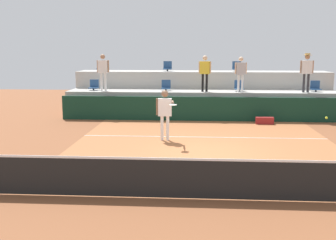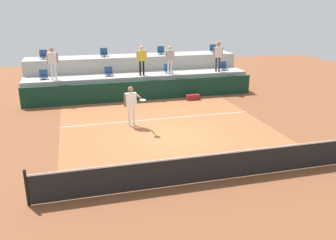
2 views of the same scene
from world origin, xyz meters
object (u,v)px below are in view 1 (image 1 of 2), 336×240
object	(u,v)px
tennis_player	(165,110)
tennis_ball	(326,118)
stadium_chair_upper_far_left	(101,67)
stadium_chair_upper_right	(237,67)
stadium_chair_upper_far_right	(307,67)
stadium_chair_upper_left	(168,67)
spectator_in_grey	(241,71)
equipment_bag	(265,121)
spectator_with_hat	(307,68)
spectator_in_white	(205,70)
stadium_chair_lower_right	(239,87)
stadium_chair_lower_left	(166,86)
stadium_chair_lower_far_left	(94,86)
spectator_leaning_on_rail	(103,69)
stadium_chair_lower_far_right	(315,87)

from	to	relation	value
tennis_player	tennis_ball	xyz separation A→B (m)	(4.57, -3.22, 0.30)
tennis_ball	stadium_chair_upper_far_left	bearing A→B (deg)	129.01
stadium_chair_upper_right	stadium_chair_upper_far_right	distance (m)	3.57
stadium_chair_upper_left	spectator_in_grey	world-z (taller)	spectator_in_grey
stadium_chair_upper_far_right	equipment_bag	bearing A→B (deg)	-125.70
stadium_chair_upper_far_left	spectator_with_hat	world-z (taller)	spectator_with_hat
stadium_chair_upper_right	tennis_player	bearing A→B (deg)	-113.64
stadium_chair_upper_right	spectator_in_white	size ratio (longest dim) A/B	0.31
stadium_chair_lower_right	spectator_with_hat	size ratio (longest dim) A/B	0.29
stadium_chair_lower_left	stadium_chair_upper_far_right	size ratio (longest dim) A/B	1.00
stadium_chair_lower_right	stadium_chair_upper_far_left	world-z (taller)	stadium_chair_upper_far_left
stadium_chair_lower_right	stadium_chair_upper_far_right	distance (m)	4.12
spectator_in_white	spectator_in_grey	xyz separation A→B (m)	(1.67, -0.00, -0.04)
spectator_in_grey	tennis_ball	bearing A→B (deg)	-80.40
stadium_chair_lower_left	stadium_chair_upper_far_left	distance (m)	4.09
spectator_in_grey	tennis_ball	xyz separation A→B (m)	(1.41, -8.32, -0.82)
stadium_chair_upper_far_right	tennis_player	bearing A→B (deg)	-132.86
stadium_chair_upper_far_left	stadium_chair_upper_far_right	bearing A→B (deg)	0.00
stadium_chair_lower_far_left	stadium_chair_lower_left	size ratio (longest dim) A/B	1.00
stadium_chair_lower_right	tennis_ball	size ratio (longest dim) A/B	7.65
stadium_chair_upper_far_left	spectator_in_white	distance (m)	5.85
tennis_ball	spectator_with_hat	bearing A→B (deg)	79.04
stadium_chair_upper_left	stadium_chair_upper_far_right	world-z (taller)	same
stadium_chair_upper_left	stadium_chair_upper_right	bearing A→B (deg)	0.00
spectator_leaning_on_rail	stadium_chair_upper_right	bearing A→B (deg)	18.46
stadium_chair_lower_far_left	stadium_chair_upper_far_right	size ratio (longest dim) A/B	1.00
tennis_player	stadium_chair_upper_left	bearing A→B (deg)	93.28
stadium_chair_lower_far_right	spectator_in_white	xyz separation A→B (m)	(-5.24, -0.38, 0.81)
stadium_chair_upper_right	spectator_with_hat	world-z (taller)	spectator_with_hat
stadium_chair_upper_right	stadium_chair_lower_far_right	bearing A→B (deg)	-26.90
stadium_chair_upper_left	equipment_bag	world-z (taller)	stadium_chair_upper_left
spectator_leaning_on_rail	spectator_with_hat	size ratio (longest dim) A/B	0.97
spectator_with_hat	equipment_bag	xyz separation A→B (m)	(-2.08, -1.52, -2.22)
stadium_chair_lower_right	spectator_with_hat	world-z (taller)	spectator_with_hat
stadium_chair_lower_left	spectator_in_grey	world-z (taller)	spectator_in_grey
stadium_chair_lower_left	stadium_chair_upper_far_left	bearing A→B (deg)	153.23
stadium_chair_upper_far_right	stadium_chair_upper_far_left	bearing A→B (deg)	180.00
stadium_chair_upper_left	spectator_leaning_on_rail	world-z (taller)	spectator_leaning_on_rail
stadium_chair_upper_right	spectator_leaning_on_rail	size ratio (longest dim) A/B	0.30
spectator_with_hat	equipment_bag	distance (m)	3.40
stadium_chair_lower_right	spectator_in_grey	size ratio (longest dim) A/B	0.32
spectator_in_white	tennis_ball	size ratio (longest dim) A/B	24.96
spectator_with_hat	stadium_chair_lower_right	bearing A→B (deg)	172.78
tennis_player	spectator_in_grey	distance (m)	6.10
stadium_chair_lower_left	stadium_chair_upper_left	xyz separation A→B (m)	(-0.05, 1.80, 0.85)
stadium_chair_upper_left	stadium_chair_upper_far_right	size ratio (longest dim) A/B	1.00
stadium_chair_upper_left	stadium_chair_upper_far_left	bearing A→B (deg)	180.00
stadium_chair_lower_right	stadium_chair_upper_far_right	world-z (taller)	stadium_chair_upper_far_right
spectator_leaning_on_rail	stadium_chair_lower_left	bearing A→B (deg)	7.33
stadium_chair_upper_far_right	spectator_with_hat	size ratio (longest dim) A/B	0.29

